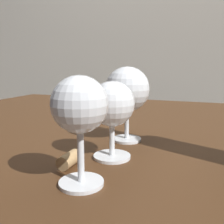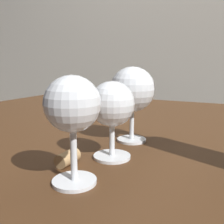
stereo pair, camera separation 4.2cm
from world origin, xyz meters
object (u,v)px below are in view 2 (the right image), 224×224
(wine_glass_chardonnay, at_px, (112,106))
(cork, at_px, (68,158))
(wine_glass_rose, at_px, (72,108))
(wine_glass_amber, at_px, (132,91))

(wine_glass_chardonnay, relative_size, cork, 3.10)
(wine_glass_rose, relative_size, wine_glass_chardonnay, 1.10)
(wine_glass_chardonnay, distance_m, wine_glass_amber, 0.11)
(wine_glass_rose, xyz_separation_m, wine_glass_chardonnay, (0.00, 0.11, -0.01))
(wine_glass_chardonnay, relative_size, wine_glass_amber, 0.85)
(wine_glass_rose, distance_m, cork, 0.11)
(wine_glass_rose, relative_size, wine_glass_amber, 0.94)
(cork, bearing_deg, wine_glass_chardonnay, 49.59)
(wine_glass_amber, bearing_deg, cork, -104.75)
(cork, bearing_deg, wine_glass_rose, -46.35)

